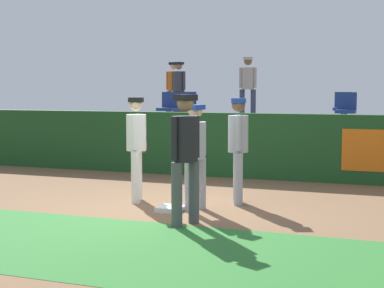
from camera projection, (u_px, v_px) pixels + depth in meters
The scene contains 16 objects.
ground_plane at pixel (163, 209), 9.59m from camera, with size 60.00×60.00×0.00m, color brown.
grass_foreground_strip at pixel (91, 244), 7.41m from camera, with size 18.00×2.80×0.01m, color #2D722D.
first_base at pixel (170, 209), 9.43m from camera, with size 0.40×0.40×0.08m, color white.
player_fielder_home at pixel (137, 142), 10.20m from camera, with size 0.44×0.59×1.82m.
player_runner_visitor at pixel (238, 143), 9.99m from camera, with size 0.43×0.48×1.81m.
player_coach_visitor at pixel (195, 149), 9.43m from camera, with size 0.42×0.45×1.71m.
player_umpire at pixel (185, 150), 8.38m from camera, with size 0.48×0.48×1.88m.
field_wall at pixel (231, 145), 13.07m from camera, with size 18.00×0.26×1.44m.
bleacher_platform at pixel (258, 144), 15.49m from camera, with size 18.00×4.80×1.05m, color #59595E.
seat_front_left at pixel (169, 106), 15.07m from camera, with size 0.45×0.44×0.84m.
seat_front_right at pixel (346, 108), 13.53m from camera, with size 0.45×0.44×0.84m.
seat_back_right at pixel (343, 106), 15.31m from camera, with size 0.44×0.44×0.84m.
seat_back_left at pixel (187, 105), 16.82m from camera, with size 0.47×0.44×0.84m.
spectator_hooded at pixel (179, 86), 17.76m from camera, with size 0.47×0.41×1.73m.
spectator_capped at pixel (248, 84), 17.27m from camera, with size 0.51×0.39×1.85m.
spectator_casual at pixel (174, 86), 18.10m from camera, with size 0.49×0.33×1.74m.
Camera 1 is at (3.73, -8.70, 1.94)m, focal length 54.99 mm.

